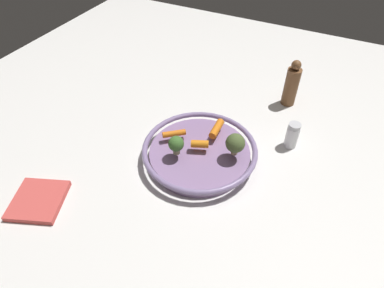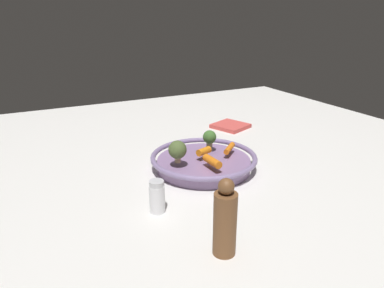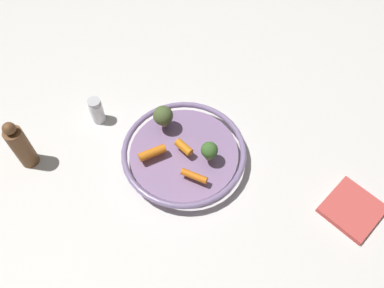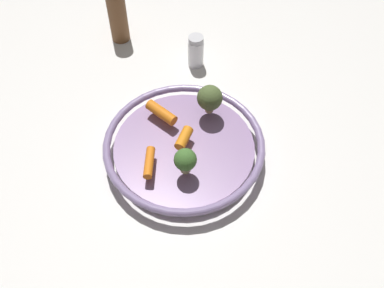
# 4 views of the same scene
# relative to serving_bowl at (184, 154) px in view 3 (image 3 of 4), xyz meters

# --- Properties ---
(ground_plane) EXTENTS (1.82, 1.82, 0.00)m
(ground_plane) POSITION_rel_serving_bowl_xyz_m (0.00, 0.00, -0.02)
(ground_plane) COLOR silver
(serving_bowl) EXTENTS (0.30, 0.30, 0.04)m
(serving_bowl) POSITION_rel_serving_bowl_xyz_m (0.00, 0.00, 0.00)
(serving_bowl) COLOR #8E709E
(serving_bowl) RESTS_ON ground_plane
(baby_carrot_center) EXTENTS (0.06, 0.05, 0.02)m
(baby_carrot_center) POSITION_rel_serving_bowl_xyz_m (0.08, -0.01, 0.03)
(baby_carrot_center) COLOR orange
(baby_carrot_center) RESTS_ON serving_bowl
(baby_carrot_near_rim) EXTENTS (0.02, 0.07, 0.02)m
(baby_carrot_near_rim) POSITION_rel_serving_bowl_xyz_m (-0.01, -0.07, 0.03)
(baby_carrot_near_rim) COLOR orange
(baby_carrot_near_rim) RESTS_ON serving_bowl
(baby_carrot_left) EXTENTS (0.05, 0.04, 0.02)m
(baby_carrot_left) POSITION_rel_serving_bowl_xyz_m (-0.00, 0.00, 0.03)
(baby_carrot_left) COLOR orange
(baby_carrot_left) RESTS_ON serving_bowl
(broccoli_floret_edge) EXTENTS (0.05, 0.05, 0.06)m
(broccoli_floret_edge) POSITION_rel_serving_bowl_xyz_m (-0.09, -0.02, 0.06)
(broccoli_floret_edge) COLOR tan
(broccoli_floret_edge) RESTS_ON serving_bowl
(broccoli_floret_mid) EXTENTS (0.04, 0.04, 0.05)m
(broccoli_floret_mid) POSITION_rel_serving_bowl_xyz_m (0.04, 0.05, 0.05)
(broccoli_floret_mid) COLOR tan
(broccoli_floret_mid) RESTS_ON serving_bowl
(salt_shaker) EXTENTS (0.03, 0.03, 0.08)m
(salt_shaker) POSITION_rel_serving_bowl_xyz_m (-0.20, -0.16, 0.01)
(salt_shaker) COLOR white
(salt_shaker) RESTS_ON ground_plane
(pepper_mill) EXTENTS (0.04, 0.04, 0.15)m
(pepper_mill) POSITION_rel_serving_bowl_xyz_m (-0.15, -0.35, 0.05)
(pepper_mill) COLOR brown
(pepper_mill) RESTS_ON ground_plane
(dish_towel) EXTENTS (0.15, 0.15, 0.01)m
(dish_towel) POSITION_rel_serving_bowl_xyz_m (0.28, 0.30, -0.02)
(dish_towel) COLOR #D14C47
(dish_towel) RESTS_ON ground_plane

